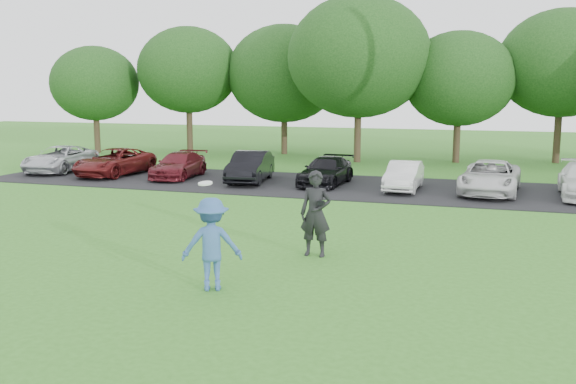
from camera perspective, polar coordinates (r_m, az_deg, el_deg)
name	(u,v)px	position (r m, az deg, el deg)	size (l,w,h in m)	color
ground	(236,281)	(13.31, -4.69, -7.86)	(100.00, 100.00, 0.00)	#357320
parking_lot	(362,187)	(25.52, 6.59, 0.43)	(32.00, 6.50, 0.03)	black
frisbee_player	(212,244)	(12.57, -6.80, -4.61)	(1.35, 1.07, 2.17)	#365C98
camera_bystander	(316,214)	(14.96, 2.47, -1.94)	(0.74, 0.49, 2.02)	black
parked_cars	(373,172)	(25.38, 7.61, 1.75)	(31.18, 4.84, 1.26)	#B7B9BE
tree_row	(430,68)	(34.67, 12.50, 10.71)	(42.39, 9.85, 8.64)	#38281C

